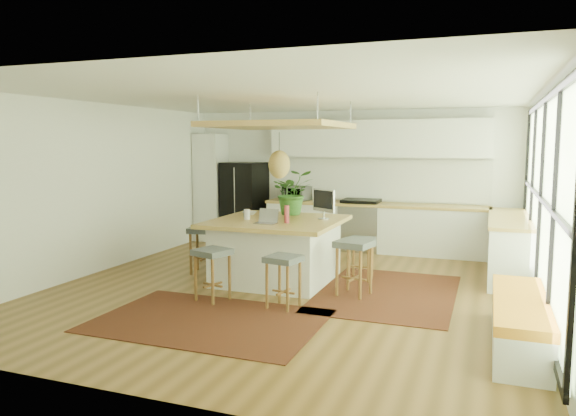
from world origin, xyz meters
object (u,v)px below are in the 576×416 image
at_px(laptop, 266,215).
at_px(microwave, 297,192).
at_px(stool_right_back, 361,257).
at_px(monitor, 324,202).
at_px(stool_near_left, 213,274).
at_px(stool_near_right, 283,280).
at_px(stool_right_front, 354,270).
at_px(stool_left_side, 204,251).
at_px(island, 277,250).
at_px(island_plant, 293,197).
at_px(fridge, 244,198).

height_order(laptop, microwave, microwave).
bearing_deg(stool_right_back, monitor, -158.75).
xyz_separation_m(stool_near_left, stool_right_back, (1.57, 1.76, 0.00)).
bearing_deg(stool_near_right, stool_right_back, 71.19).
distance_m(stool_near_right, stool_right_front, 1.11).
bearing_deg(laptop, stool_left_side, 160.05).
bearing_deg(island, monitor, 23.05).
relative_size(stool_right_back, monitor, 1.31).
xyz_separation_m(stool_right_front, island_plant, (-1.26, 1.01, 0.85)).
height_order(stool_near_right, monitor, monitor).
bearing_deg(fridge, stool_right_front, -35.60).
relative_size(laptop, island_plant, 0.44).
bearing_deg(stool_near_left, stool_left_side, 123.15).
xyz_separation_m(monitor, island_plant, (-0.62, 0.35, 0.02)).
relative_size(stool_near_left, microwave, 1.33).
xyz_separation_m(fridge, microwave, (1.18, -0.06, 0.18)).
bearing_deg(island, island_plant, 87.88).
xyz_separation_m(island, stool_right_front, (1.28, -0.39, -0.11)).
bearing_deg(laptop, fridge, 121.88).
relative_size(fridge, island_plant, 2.34).
bearing_deg(monitor, island_plant, -174.76).
bearing_deg(fridge, stool_near_left, -60.67).
bearing_deg(island, stool_right_front, -16.93).
relative_size(laptop, microwave, 0.61).
bearing_deg(stool_right_back, stool_near_right, -108.81).
relative_size(monitor, island_plant, 0.69).
bearing_deg(fridge, island_plant, -39.30).
distance_m(stool_left_side, microwave, 2.82).
distance_m(stool_near_left, stool_left_side, 1.61).
height_order(island, laptop, laptop).
distance_m(stool_right_front, stool_left_side, 2.59).
bearing_deg(island, stool_left_side, 177.18).
height_order(stool_right_back, stool_left_side, stool_left_side).
relative_size(stool_left_side, laptop, 2.34).
relative_size(fridge, stool_left_side, 2.26).
bearing_deg(monitor, laptop, -96.07).
height_order(stool_near_right, stool_right_back, stool_near_right).
height_order(microwave, island_plant, island_plant).
bearing_deg(laptop, stool_near_left, -114.36).
bearing_deg(island_plant, stool_left_side, -156.60).
height_order(stool_right_back, microwave, microwave).
bearing_deg(stool_right_front, laptop, -176.78).
height_order(stool_right_front, island_plant, island_plant).
distance_m(stool_near_left, stool_right_back, 2.36).
xyz_separation_m(stool_left_side, laptop, (1.29, -0.52, 0.70)).
distance_m(stool_near_left, monitor, 2.05).
height_order(fridge, stool_right_front, fridge).
height_order(stool_right_back, laptop, laptop).
bearing_deg(island, stool_near_left, -107.22).
height_order(stool_right_back, island_plant, island_plant).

